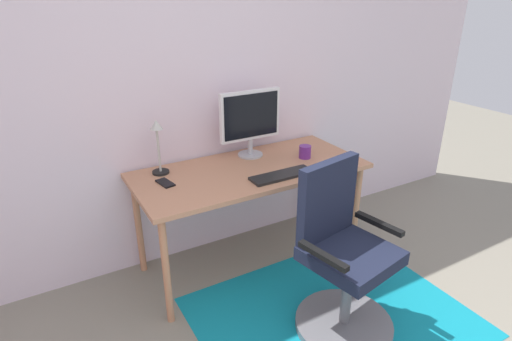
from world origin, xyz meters
The scene contains 10 objects.
wall_back centered at (0.00, 2.20, 1.30)m, with size 6.00×0.10×2.60m, color silver.
area_rug centered at (0.65, 1.02, 0.00)m, with size 1.58×1.27×0.01m, color #0F8196.
desk centered at (0.50, 1.78, 0.68)m, with size 1.56×0.70×0.75m.
monitor centered at (0.62, 1.99, 1.02)m, with size 0.46×0.18×0.47m.
keyboard centered at (0.61, 1.56, 0.75)m, with size 0.43×0.13×0.02m, color black.
computer_mouse centered at (0.94, 1.54, 0.76)m, with size 0.06×0.10×0.03m, color black.
coffee_cup centered at (0.93, 1.75, 0.79)m, with size 0.09×0.09×0.09m, color #6B2A89.
cell_phone centered at (-0.08, 1.83, 0.75)m, with size 0.07×0.14×0.01m, color black.
desk_lamp centered at (-0.05, 2.00, 0.97)m, with size 0.11×0.11×0.36m.
office_chair centered at (0.64, 0.97, 0.40)m, with size 0.57×0.57×1.01m.
Camera 1 is at (-0.76, -0.49, 1.86)m, focal length 29.51 mm.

